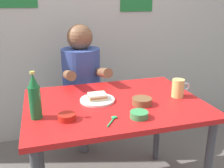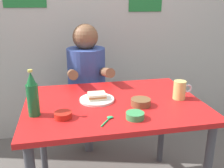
# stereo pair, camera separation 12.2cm
# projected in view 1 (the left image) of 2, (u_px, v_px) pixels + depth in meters

# --- Properties ---
(wall_back) EXTENTS (4.40, 0.09, 2.60)m
(wall_back) POSITION_uv_depth(u_px,v_px,m) (82.00, 6.00, 2.37)
(wall_back) COLOR #ADA89E
(wall_back) RESTS_ON ground
(dining_table) EXTENTS (1.10, 0.80, 0.74)m
(dining_table) POSITION_uv_depth(u_px,v_px,m) (114.00, 115.00, 1.62)
(dining_table) COLOR red
(dining_table) RESTS_ON ground
(stool) EXTENTS (0.34, 0.34, 0.45)m
(stool) POSITION_uv_depth(u_px,v_px,m) (83.00, 117.00, 2.26)
(stool) COLOR #4C4C51
(stool) RESTS_ON ground
(person_seated) EXTENTS (0.33, 0.56, 0.72)m
(person_seated) POSITION_uv_depth(u_px,v_px,m) (81.00, 73.00, 2.12)
(person_seated) COLOR #33478C
(person_seated) RESTS_ON stool
(plate_orange) EXTENTS (0.22, 0.22, 0.01)m
(plate_orange) POSITION_uv_depth(u_px,v_px,m) (97.00, 100.00, 1.59)
(plate_orange) COLOR silver
(plate_orange) RESTS_ON dining_table
(sandwich) EXTENTS (0.11, 0.09, 0.04)m
(sandwich) POSITION_uv_depth(u_px,v_px,m) (97.00, 96.00, 1.59)
(sandwich) COLOR beige
(sandwich) RESTS_ON plate_orange
(beer_mug) EXTENTS (0.13, 0.08, 0.12)m
(beer_mug) POSITION_uv_depth(u_px,v_px,m) (178.00, 88.00, 1.65)
(beer_mug) COLOR #D1BC66
(beer_mug) RESTS_ON dining_table
(beer_bottle) EXTENTS (0.06, 0.06, 0.26)m
(beer_bottle) POSITION_uv_depth(u_px,v_px,m) (35.00, 98.00, 1.33)
(beer_bottle) COLOR #19602D
(beer_bottle) RESTS_ON dining_table
(dip_bowl_green) EXTENTS (0.10, 0.10, 0.03)m
(dip_bowl_green) POSITION_uv_depth(u_px,v_px,m) (139.00, 114.00, 1.36)
(dip_bowl_green) COLOR #388C4C
(dip_bowl_green) RESTS_ON dining_table
(condiment_bowl_brown) EXTENTS (0.12, 0.12, 0.04)m
(condiment_bowl_brown) POSITION_uv_depth(u_px,v_px,m) (142.00, 101.00, 1.53)
(condiment_bowl_brown) COLOR brown
(condiment_bowl_brown) RESTS_ON dining_table
(sambal_bowl_red) EXTENTS (0.10, 0.10, 0.03)m
(sambal_bowl_red) POSITION_uv_depth(u_px,v_px,m) (67.00, 117.00, 1.34)
(sambal_bowl_red) COLOR #B21E14
(sambal_bowl_red) RESTS_ON dining_table
(spoon) EXTENTS (0.08, 0.10, 0.01)m
(spoon) POSITION_uv_depth(u_px,v_px,m) (113.00, 119.00, 1.34)
(spoon) COLOR #26A559
(spoon) RESTS_ON dining_table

